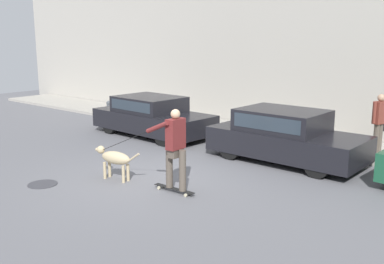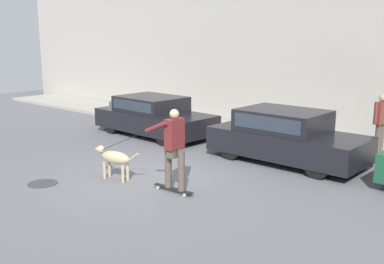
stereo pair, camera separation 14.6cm
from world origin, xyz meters
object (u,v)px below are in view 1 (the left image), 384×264
parked_car_0 (152,117)px  skateboarder (175,146)px  parked_car_1 (285,137)px  dog (115,158)px  pedestrian_with_bag (380,121)px  fire_hydrant (109,110)px

parked_car_0 → skateboarder: 5.73m
parked_car_0 → skateboarder: bearing=-37.7°
skateboarder → parked_car_1: bearing=-100.9°
dog → pedestrian_with_bag: (3.95, 5.89, 0.51)m
dog → skateboarder: bearing=-179.4°
dog → pedestrian_with_bag: pedestrian_with_bag is taller
parked_car_0 → dog: bearing=-52.9°
parked_car_0 → skateboarder: (4.39, -3.67, 0.39)m
dog → skateboarder: skateboarder is taller
pedestrian_with_bag → fire_hydrant: bearing=-157.6°
skateboarder → fire_hydrant: (-7.59, 4.46, -0.61)m
parked_car_1 → dog: size_ratio=3.16×
parked_car_1 → dog: 4.50m
parked_car_0 → parked_car_1: 4.95m
dog → fire_hydrant: fire_hydrant is taller
parked_car_1 → skateboarder: size_ratio=1.58×
parked_car_0 → pedestrian_with_bag: bearing=18.6°
skateboarder → pedestrian_with_bag: (2.29, 5.64, -0.00)m
parked_car_1 → fire_hydrant: size_ratio=5.18×
parked_car_0 → pedestrian_with_bag: pedestrian_with_bag is taller
pedestrian_with_bag → fire_hydrant: pedestrian_with_bag is taller
dog → fire_hydrant: 7.57m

